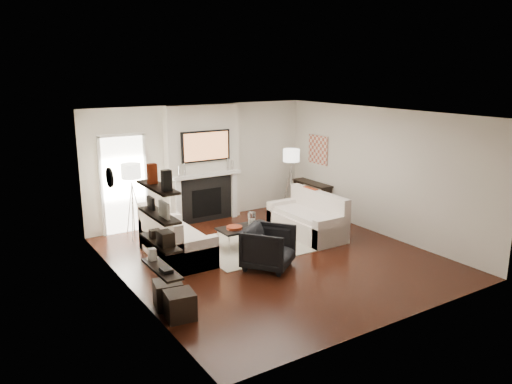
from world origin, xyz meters
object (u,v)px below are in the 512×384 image
lamp_left_shade (131,171)px  ottoman_near (168,294)px  loveseat_left_base (177,247)px  loveseat_right_base (306,226)px  lamp_right_shade (291,155)px  coffee_table (245,228)px  armchair (269,246)px

lamp_left_shade → ottoman_near: 3.56m
loveseat_left_base → loveseat_right_base: size_ratio=1.00×
loveseat_right_base → lamp_right_shade: (0.72, 1.55, 1.24)m
coffee_table → ottoman_near: bearing=-145.6°
loveseat_left_base → lamp_right_shade: lamp_right_shade is taller
armchair → lamp_left_shade: lamp_left_shade is taller
loveseat_left_base → lamp_right_shade: (3.59, 1.27, 1.24)m
loveseat_left_base → lamp_left_shade: lamp_left_shade is taller
ottoman_near → lamp_right_shade: bearing=34.0°
loveseat_right_base → ottoman_near: bearing=-158.4°
loveseat_right_base → lamp_right_shade: bearing=65.1°
coffee_table → armchair: size_ratio=1.32×
lamp_right_shade → ottoman_near: lamp_right_shade is taller
loveseat_right_base → lamp_left_shade: lamp_left_shade is taller
coffee_table → armchair: (-0.21, -1.15, 0.02)m
armchair → ottoman_near: (-2.12, -0.45, -0.22)m
loveseat_right_base → armchair: size_ratio=2.17×
loveseat_right_base → lamp_right_shade: 2.11m
loveseat_right_base → ottoman_near: (-3.80, -1.50, -0.01)m
ottoman_near → lamp_left_shade: bearing=79.3°
armchair → ottoman_near: size_ratio=2.08×
lamp_right_shade → ottoman_near: bearing=-146.0°
loveseat_left_base → lamp_right_shade: bearing=19.4°
armchair → lamp_left_shade: size_ratio=2.08×
armchair → loveseat_right_base: bearing=-4.9°
coffee_table → armchair: bearing=-100.3°
loveseat_right_base → lamp_left_shade: (-3.18, 1.77, 1.24)m
lamp_left_shade → lamp_right_shade: 3.91m
loveseat_left_base → coffee_table: 1.42m
loveseat_right_base → ottoman_near: 4.09m
loveseat_left_base → coffee_table: size_ratio=1.64×
armchair → lamp_left_shade: 3.36m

